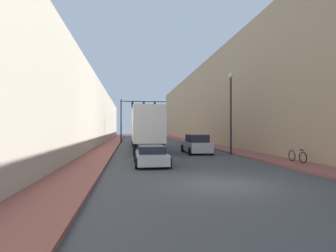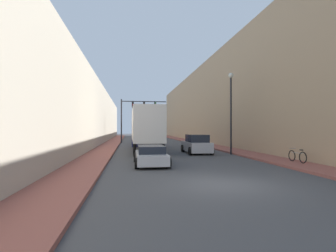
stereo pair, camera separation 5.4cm
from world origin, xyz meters
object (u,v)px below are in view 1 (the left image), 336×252
Objects in this scene: sedan_car at (151,155)px; traffic_signal_gantry at (133,112)px; suv_car at (196,144)px; semi_truck at (145,128)px; street_lamp at (231,102)px; parked_bicycle at (297,156)px.

traffic_signal_gantry reaches higher than sedan_car.
suv_car reaches higher than sedan_car.
semi_truck is 3.28× the size of suv_car.
suv_car is 18.85m from traffic_signal_gantry.
sedan_car is 0.60× the size of street_lamp.
semi_truck is at bearing -85.94° from traffic_signal_gantry.
suv_car is 0.62× the size of street_lamp.
parked_bicycle is at bearing -61.28° from suv_car.
suv_car is at bearing 118.72° from parked_bicycle.
street_lamp is 8.03m from parked_bicycle.
street_lamp reaches higher than sedan_car.
street_lamp reaches higher than suv_car.
suv_car is at bearing 55.77° from sedan_car.
sedan_car is 8.48m from suv_car.
traffic_signal_gantry is (-5.47, 17.58, 4.04)m from suv_car.
suv_car is at bearing 152.80° from street_lamp.
semi_truck is at bearing 142.75° from street_lamp.
traffic_signal_gantry reaches higher than suv_car.
sedan_car is at bearing -143.37° from street_lamp.
sedan_car is 10.18m from street_lamp.
sedan_car is at bearing 173.01° from parked_bicycle.
sedan_car is 2.38× the size of parked_bicycle.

